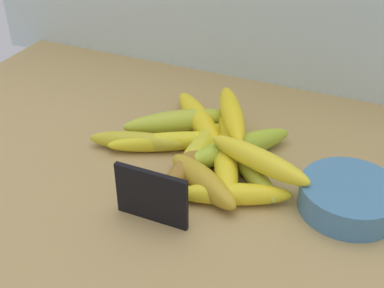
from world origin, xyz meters
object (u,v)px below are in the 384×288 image
object	(u,v)px
banana_1	(201,148)
banana_8	(180,121)
banana_3	(237,148)
banana_6	(136,141)
banana_9	(169,142)
banana_2	(203,181)
banana_4	(189,164)
fruit_bowl	(349,197)
banana_13	(232,114)
banana_7	(230,135)
banana_10	(233,194)
chalkboard_sign	(152,198)
banana_0	(199,119)
banana_11	(226,167)
banana_12	(259,159)
banana_5	(251,170)

from	to	relation	value
banana_1	banana_8	size ratio (longest dim) A/B	0.77
banana_3	banana_6	distance (cm)	17.30
banana_3	banana_9	bearing A→B (deg)	-168.95
banana_2	banana_3	size ratio (longest dim) A/B	0.74
banana_4	banana_6	xyz separation A→B (cm)	(-11.07, 2.43, -0.10)
fruit_bowl	banana_9	distance (cm)	31.08
fruit_bowl	banana_13	size ratio (longest dim) A/B	0.79
banana_7	banana_9	bearing A→B (deg)	-146.15
banana_9	banana_10	world-z (taller)	banana_10
chalkboard_sign	banana_4	world-z (taller)	chalkboard_sign
banana_0	banana_6	bearing A→B (deg)	-124.34
banana_0	chalkboard_sign	bearing A→B (deg)	-81.78
banana_11	banana_8	bearing A→B (deg)	142.77
banana_12	banana_3	bearing A→B (deg)	132.96
banana_10	banana_0	bearing A→B (deg)	126.98
banana_1	banana_11	distance (cm)	6.80
banana_8	banana_11	world-z (taller)	banana_8
banana_8	banana_11	bearing A→B (deg)	-37.23
banana_5	banana_9	bearing A→B (deg)	171.97
banana_1	banana_9	distance (cm)	5.93
banana_2	banana_5	size ratio (longest dim) A/B	0.93
banana_0	banana_4	size ratio (longest dim) A/B	1.04
banana_9	banana_8	bearing A→B (deg)	96.66
banana_0	banana_5	bearing A→B (deg)	-37.99
chalkboard_sign	banana_13	world-z (taller)	chalkboard_sign
banana_0	banana_5	world-z (taller)	banana_0
banana_3	banana_7	distance (cm)	4.58
banana_2	banana_13	distance (cm)	15.89
banana_5	banana_7	xyz separation A→B (cm)	(-6.55, 8.19, 0.17)
banana_0	banana_13	world-z (taller)	banana_13
banana_12	banana_4	bearing A→B (deg)	-173.96
banana_5	banana_9	world-z (taller)	same
banana_2	banana_11	size ratio (longest dim) A/B	0.99
banana_2	banana_11	world-z (taller)	banana_2
banana_12	banana_8	bearing A→B (deg)	151.41
banana_5	banana_6	bearing A→B (deg)	-179.89
banana_9	banana_12	world-z (taller)	banana_12
banana_10	banana_3	bearing A→B (deg)	107.24
banana_5	banana_10	size ratio (longest dim) A/B	0.95
banana_3	banana_9	xyz separation A→B (cm)	(-11.59, -2.26, -0.43)
banana_8	fruit_bowl	bearing A→B (deg)	-16.68
banana_6	banana_11	bearing A→B (deg)	-3.71
chalkboard_sign	fruit_bowl	bearing A→B (deg)	28.36
banana_2	banana_9	xyz separation A→B (cm)	(-9.81, 8.21, -0.42)
fruit_bowl	banana_0	world-z (taller)	fruit_bowl
banana_11	banana_3	bearing A→B (deg)	91.35
fruit_bowl	banana_1	world-z (taller)	fruit_bowl
banana_9	banana_13	bearing A→B (deg)	40.00
fruit_bowl	banana_5	distance (cm)	15.45
banana_4	banana_13	distance (cm)	12.77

